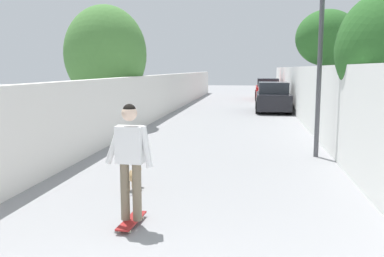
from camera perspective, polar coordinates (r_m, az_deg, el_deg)
The scene contains 11 objects.
ground_plane at distance 16.94m, azimuth 4.64°, elevation 0.51°, with size 80.00×80.00×0.00m, color gray.
wall_left at distance 15.43m, azimuth -7.96°, elevation 3.37°, with size 48.00×0.30×1.96m, color silver.
fence_right at distance 14.95m, azimuth 16.71°, elevation 3.68°, with size 48.00×0.30×2.34m, color white.
tree_right_far at distance 22.09m, azimuth 17.91°, elevation 11.61°, with size 3.06×3.06×5.12m.
tree_left_distant at distance 16.76m, azimuth -11.68°, elevation 9.87°, with size 3.16×3.16×4.66m.
lamp_post at distance 11.08m, azimuth 17.18°, elevation 12.82°, with size 0.36×0.36×4.76m.
skateboard at distance 6.26m, azimuth -8.22°, elevation -12.33°, with size 0.81×0.24×0.08m.
person_skateboarder at distance 5.98m, azimuth -8.42°, elevation -3.29°, with size 0.24×0.71×1.68m.
dog at distance 7.95m, azimuth -7.86°, elevation -6.28°, with size 2.06×0.60×1.06m.
car_near at distance 22.51m, azimuth 10.96°, elevation 4.11°, with size 4.02×1.80×1.54m.
car_far at distance 31.22m, azimuth 10.25°, elevation 5.23°, with size 4.19×1.80×1.54m.
Camera 1 is at (-2.76, -1.07, 2.25)m, focal length 39.17 mm.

